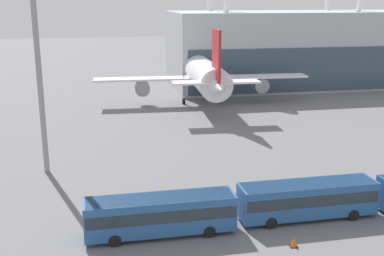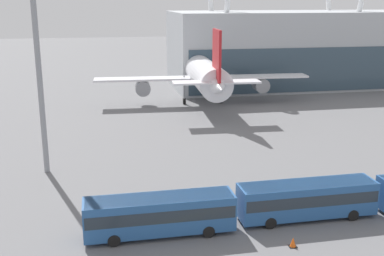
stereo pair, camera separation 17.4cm
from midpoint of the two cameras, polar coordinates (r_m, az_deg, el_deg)
The scene contains 4 objects.
airliner_at_gate_far at distance 88.26m, azimuth 1.24°, elevation 6.62°, with size 38.90×38.12×14.20m.
shuttle_bus_0 at distance 39.53m, azimuth -3.71°, elevation -10.00°, with size 12.18×2.91×3.27m.
shuttle_bus_1 at distance 43.41m, azimuth 13.59°, elevation -8.03°, with size 12.20×2.96×3.27m.
traffic_cone_0 at distance 39.15m, azimuth 12.01°, elevation -13.10°, with size 0.64×0.64×0.79m.
Camera 2 is at (-5.61, -24.94, 18.68)m, focal length 45.00 mm.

